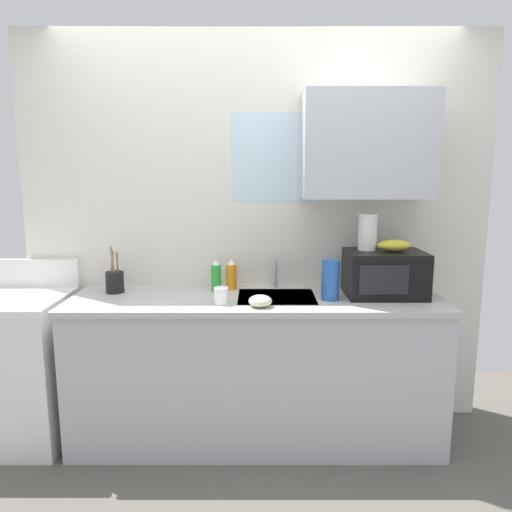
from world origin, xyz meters
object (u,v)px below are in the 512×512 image
object	(u,v)px
dish_soap_bottle_orange	(231,275)
cereal_canister	(330,280)
stove_range	(19,367)
paper_towel_roll	(368,232)
microwave	(384,273)
utensil_crock	(115,281)
mug_white	(221,296)
dish_soap_bottle_green	(216,276)
small_bowl	(260,301)
banana_bunch	(394,245)

from	to	relation	value
dish_soap_bottle_orange	cereal_canister	world-z (taller)	cereal_canister
cereal_canister	dish_soap_bottle_orange	bearing A→B (deg)	156.79
stove_range	paper_towel_roll	bearing A→B (deg)	2.60
microwave	cereal_canister	xyz separation A→B (m)	(-0.34, -0.10, -0.02)
microwave	dish_soap_bottle_orange	size ratio (longest dim) A/B	2.34
utensil_crock	stove_range	bearing A→B (deg)	-168.67
cereal_canister	utensil_crock	distance (m)	1.32
utensil_crock	cereal_canister	bearing A→B (deg)	-7.41
dish_soap_bottle_orange	mug_white	world-z (taller)	dish_soap_bottle_orange
dish_soap_bottle_green	utensil_crock	distance (m)	0.62
microwave	utensil_crock	world-z (taller)	utensil_crock
cereal_canister	utensil_crock	xyz separation A→B (m)	(-1.31, 0.17, -0.05)
utensil_crock	paper_towel_roll	bearing A→B (deg)	-0.73
paper_towel_roll	small_bowl	distance (m)	0.80
dish_soap_bottle_green	mug_white	bearing A→B (deg)	-79.92
dish_soap_bottle_green	mug_white	world-z (taller)	dish_soap_bottle_green
stove_range	mug_white	distance (m)	1.36
cereal_canister	utensil_crock	bearing A→B (deg)	172.59
dish_soap_bottle_green	banana_bunch	bearing A→B (deg)	-5.71
small_bowl	paper_towel_roll	bearing A→B (deg)	24.80
dish_soap_bottle_orange	dish_soap_bottle_green	distance (m)	0.10
banana_bunch	mug_white	bearing A→B (deg)	-169.44
dish_soap_bottle_green	paper_towel_roll	bearing A→B (deg)	-3.55
microwave	utensil_crock	xyz separation A→B (m)	(-1.64, 0.07, -0.06)
utensil_crock	small_bowl	distance (m)	0.95
microwave	cereal_canister	size ratio (longest dim) A/B	1.97
mug_white	utensil_crock	world-z (taller)	utensil_crock
banana_bunch	paper_towel_roll	distance (m)	0.18
microwave	cereal_canister	distance (m)	0.35
banana_bunch	dish_soap_bottle_orange	bearing A→B (deg)	171.14
microwave	cereal_canister	world-z (taller)	microwave
stove_range	utensil_crock	xyz separation A→B (m)	(0.58, 0.12, 0.51)
microwave	utensil_crock	bearing A→B (deg)	177.52
dish_soap_bottle_green	small_bowl	bearing A→B (deg)	-52.62
banana_bunch	utensil_crock	distance (m)	1.71
banana_bunch	utensil_crock	xyz separation A→B (m)	(-1.70, 0.07, -0.23)
mug_white	cereal_canister	bearing A→B (deg)	8.14
banana_bunch	dish_soap_bottle_green	size ratio (longest dim) A/B	0.99
stove_range	banana_bunch	bearing A→B (deg)	1.17
paper_towel_roll	dish_soap_bottle_green	xyz separation A→B (m)	(-0.92, 0.06, -0.29)
utensil_crock	small_bowl	world-z (taller)	utensil_crock
stove_range	dish_soap_bottle_green	bearing A→B (deg)	7.28
paper_towel_roll	mug_white	bearing A→B (deg)	-164.57
microwave	banana_bunch	size ratio (longest dim) A/B	2.30
stove_range	utensil_crock	size ratio (longest dim) A/B	3.71
cereal_canister	paper_towel_roll	bearing A→B (deg)	32.01
cereal_canister	small_bowl	bearing A→B (deg)	-159.87
paper_towel_roll	dish_soap_bottle_green	size ratio (longest dim) A/B	1.09
microwave	dish_soap_bottle_green	distance (m)	1.03
dish_soap_bottle_orange	small_bowl	xyz separation A→B (m)	(0.18, -0.40, -0.06)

